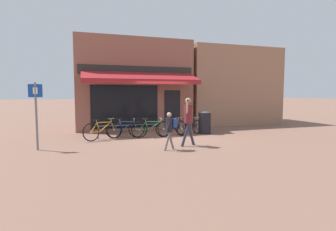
% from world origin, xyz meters
% --- Properties ---
extents(ground_plane, '(160.00, 160.00, 0.00)m').
position_xyz_m(ground_plane, '(0.00, 0.00, 0.00)').
color(ground_plane, brown).
extents(shop_front, '(6.26, 4.66, 4.87)m').
position_xyz_m(shop_front, '(-0.82, 3.93, 2.43)').
color(shop_front, '#8E5647').
rests_on(shop_front, ground_plane).
extents(neighbour_building, '(5.99, 4.00, 4.76)m').
position_xyz_m(neighbour_building, '(5.51, 4.45, 2.38)').
color(neighbour_building, '#9E7056').
rests_on(neighbour_building, ground_plane).
extents(bike_rack_rail, '(4.57, 0.04, 0.57)m').
position_xyz_m(bike_rack_rail, '(-0.77, 0.33, 0.49)').
color(bike_rack_rail, '#47494F').
rests_on(bike_rack_rail, ground_plane).
extents(bicycle_orange, '(1.70, 0.94, 0.90)m').
position_xyz_m(bicycle_orange, '(-2.81, 0.14, 0.39)').
color(bicycle_orange, black).
rests_on(bicycle_orange, ground_plane).
extents(bicycle_blue, '(1.71, 0.52, 0.86)m').
position_xyz_m(bicycle_blue, '(-1.85, 0.31, 0.39)').
color(bicycle_blue, black).
rests_on(bicycle_blue, ground_plane).
extents(bicycle_green, '(1.79, 0.52, 0.86)m').
position_xyz_m(bicycle_green, '(-0.75, 0.04, 0.38)').
color(bicycle_green, black).
rests_on(bicycle_green, ground_plane).
extents(bicycle_purple, '(1.63, 0.77, 0.85)m').
position_xyz_m(bicycle_purple, '(0.30, 0.22, 0.37)').
color(bicycle_purple, black).
rests_on(bicycle_purple, ground_plane).
extents(bicycle_black, '(1.59, 0.83, 0.82)m').
position_xyz_m(bicycle_black, '(1.13, 0.17, 0.36)').
color(bicycle_black, black).
rests_on(bicycle_black, ground_plane).
extents(pedestrian_adult, '(0.62, 0.47, 1.79)m').
position_xyz_m(pedestrian_adult, '(0.09, -2.16, 1.11)').
color(pedestrian_adult, '#282D47').
rests_on(pedestrian_adult, ground_plane).
extents(pedestrian_child, '(0.47, 0.39, 1.31)m').
position_xyz_m(pedestrian_child, '(-0.77, -2.62, 0.82)').
color(pedestrian_child, slate).
rests_on(pedestrian_child, ground_plane).
extents(litter_bin, '(0.61, 0.61, 1.13)m').
position_xyz_m(litter_bin, '(1.96, 0.30, 0.57)').
color(litter_bin, black).
rests_on(litter_bin, ground_plane).
extents(parking_sign, '(0.44, 0.07, 2.31)m').
position_xyz_m(parking_sign, '(-5.10, -1.24, 1.42)').
color(parking_sign, slate).
rests_on(parking_sign, ground_plane).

